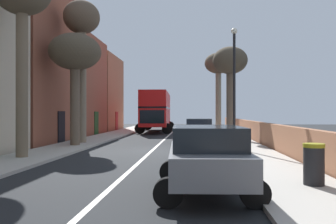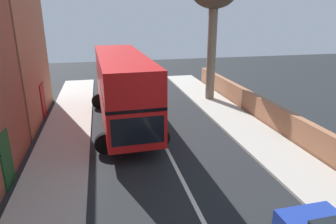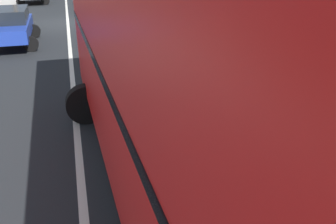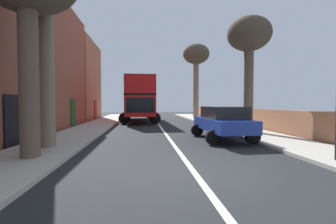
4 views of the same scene
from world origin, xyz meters
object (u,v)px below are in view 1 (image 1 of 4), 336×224
(double_decker_bus, at_px, (156,109))
(street_tree_left_4, at_px, (75,55))
(street_tree_left_6, at_px, (82,30))
(parked_car_grey_right_0, at_px, (207,156))
(lamppost_right, at_px, (234,78))
(street_tree_right_1, at_px, (230,65))
(street_tree_right_3, at_px, (218,67))
(litter_bin_right, at_px, (314,164))
(parked_car_blue_right_1, at_px, (198,129))

(double_decker_bus, height_order, street_tree_left_4, street_tree_left_4)
(street_tree_left_4, bearing_deg, street_tree_left_6, 96.47)
(double_decker_bus, relative_size, parked_car_grey_right_0, 2.56)
(street_tree_left_6, height_order, lamppost_right, street_tree_left_6)
(street_tree_left_6, bearing_deg, parked_car_grey_right_0, -59.63)
(parked_car_grey_right_0, relative_size, street_tree_left_6, 0.46)
(street_tree_right_1, bearing_deg, street_tree_left_6, -158.71)
(street_tree_right_3, bearing_deg, double_decker_bus, -150.16)
(double_decker_bus, relative_size, street_tree_right_1, 1.59)
(street_tree_left_4, distance_m, litter_bin_right, 14.98)
(double_decker_bus, distance_m, street_tree_left_6, 15.33)
(double_decker_bus, height_order, parked_car_grey_right_0, double_decker_bus)
(parked_car_grey_right_0, height_order, street_tree_right_3, street_tree_right_3)
(street_tree_right_1, xyz_separation_m, lamppost_right, (-0.50, -6.80, -1.63))
(parked_car_grey_right_0, distance_m, street_tree_left_4, 13.77)
(street_tree_left_4, distance_m, lamppost_right, 9.21)
(parked_car_blue_right_1, height_order, litter_bin_right, parked_car_blue_right_1)
(street_tree_right_1, distance_m, street_tree_right_3, 14.35)
(parked_car_grey_right_0, bearing_deg, parked_car_blue_right_1, 90.01)
(street_tree_left_6, relative_size, lamppost_right, 1.42)
(street_tree_right_1, bearing_deg, street_tree_right_3, 89.27)
(double_decker_bus, distance_m, parked_car_blue_right_1, 13.32)
(double_decker_bus, xyz_separation_m, lamppost_right, (6.00, -17.21, 1.45))
(double_decker_bus, xyz_separation_m, street_tree_left_4, (-2.99, -15.90, 2.97))
(double_decker_bus, xyz_separation_m, street_tree_right_1, (6.50, -10.41, 3.09))
(double_decker_bus, relative_size, parked_car_blue_right_1, 2.41)
(street_tree_left_4, bearing_deg, parked_car_grey_right_0, -56.55)
(parked_car_grey_right_0, distance_m, street_tree_right_1, 17.15)
(parked_car_blue_right_1, xyz_separation_m, street_tree_left_4, (-7.19, -3.34, 4.41))
(street_tree_right_3, bearing_deg, parked_car_blue_right_1, -98.62)
(parked_car_blue_right_1, bearing_deg, street_tree_left_4, -155.08)
(parked_car_blue_right_1, bearing_deg, street_tree_left_6, -167.63)
(street_tree_left_6, bearing_deg, street_tree_right_3, 61.28)
(parked_car_blue_right_1, bearing_deg, parked_car_grey_right_0, -89.99)
(street_tree_right_1, height_order, lamppost_right, street_tree_right_1)
(parked_car_blue_right_1, distance_m, litter_bin_right, 13.77)
(street_tree_right_3, bearing_deg, street_tree_right_1, -90.73)
(street_tree_right_1, xyz_separation_m, street_tree_right_3, (0.18, 14.24, 1.77))
(double_decker_bus, relative_size, street_tree_left_6, 1.18)
(street_tree_left_4, height_order, litter_bin_right, street_tree_left_4)
(double_decker_bus, xyz_separation_m, litter_bin_right, (7.00, -26.04, -1.69))
(parked_car_blue_right_1, relative_size, street_tree_right_3, 0.50)
(street_tree_right_1, height_order, litter_bin_right, street_tree_right_1)
(lamppost_right, distance_m, litter_bin_right, 9.43)
(litter_bin_right, bearing_deg, street_tree_right_3, 90.60)
(street_tree_left_4, relative_size, litter_bin_right, 6.04)
(street_tree_right_1, bearing_deg, lamppost_right, -94.24)
(double_decker_bus, bearing_deg, street_tree_left_6, -102.67)
(street_tree_left_6, height_order, litter_bin_right, street_tree_left_6)
(parked_car_grey_right_0, bearing_deg, lamppost_right, 79.38)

